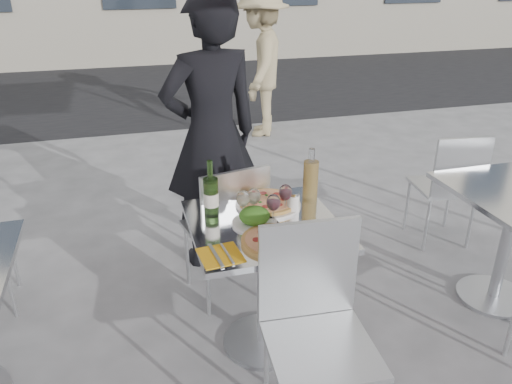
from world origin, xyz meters
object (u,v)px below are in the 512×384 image
object	(u,v)px
wine_bottle	(211,195)
main_table	(264,259)
salad_plate	(255,217)
carafe	(311,180)
side_chair_rfar	(450,181)
woman_diner	(212,136)
wineglass_red_b	(285,193)
napkin_left	(220,255)
pedestrian_b	(261,63)
sugar_shaker	(293,202)
pizza_far	(268,203)
pizza_near	(275,241)
wineglass_red_a	(273,204)
chair_far	(229,223)
wineglass_white_a	(243,199)
wineglass_white_b	(254,197)
napkin_right	(325,233)
side_table_right	(511,222)
chair_near	(315,316)

from	to	relation	value
wine_bottle	main_table	bearing A→B (deg)	-32.80
salad_plate	carafe	bearing A→B (deg)	26.92
side_chair_rfar	woman_diner	bearing A→B (deg)	-2.36
wineglass_red_b	salad_plate	bearing A→B (deg)	-158.59
napkin_left	main_table	bearing A→B (deg)	35.45
main_table	pedestrian_b	world-z (taller)	pedestrian_b
sugar_shaker	pizza_far	bearing A→B (deg)	136.31
pizza_near	wineglass_red_a	xyz separation A→B (m)	(0.05, 0.18, 0.10)
wineglass_red_b	sugar_shaker	bearing A→B (deg)	10.38
main_table	wineglass_red_a	xyz separation A→B (m)	(0.04, -0.02, 0.32)
chair_far	wine_bottle	size ratio (longest dim) A/B	3.06
wineglass_white_a	wineglass_white_b	xyz separation A→B (m)	(0.06, 0.01, 0.00)
main_table	woman_diner	world-z (taller)	woman_diner
main_table	wineglass_red_b	size ratio (longest dim) A/B	4.76
pizza_far	wineglass_red_b	bearing A→B (deg)	-61.38
main_table	carafe	bearing A→B (deg)	30.89
wineglass_white_b	napkin_right	bearing A→B (deg)	-41.83
side_table_right	salad_plate	size ratio (longest dim) A/B	3.41
side_chair_rfar	napkin_left	xyz separation A→B (m)	(-1.84, -0.90, 0.24)
pizza_near	sugar_shaker	distance (m)	0.34
side_chair_rfar	pizza_far	world-z (taller)	side_chair_rfar
side_chair_rfar	napkin_left	size ratio (longest dim) A/B	4.31
salad_plate	wineglass_white_a	size ratio (longest dim) A/B	1.40
pedestrian_b	wineglass_red_a	distance (m)	3.75
main_table	carafe	xyz separation A→B (m)	(0.31, 0.19, 0.33)
wineglass_white_a	wineglass_red_b	bearing A→B (deg)	2.53
salad_plate	wineglass_red_a	xyz separation A→B (m)	(0.09, -0.02, 0.07)
wine_bottle	wineglass_white_a	bearing A→B (deg)	-30.92
wineglass_white_b	carafe	bearing A→B (deg)	18.03
pizza_far	chair_far	bearing A→B (deg)	122.06
carafe	wineglass_white_a	xyz separation A→B (m)	(-0.40, -0.12, -0.01)
chair_near	woman_diner	xyz separation A→B (m)	(-0.14, 1.47, 0.34)
napkin_left	napkin_right	size ratio (longest dim) A/B	1.00
woman_diner	wineglass_red_b	bearing A→B (deg)	91.63
pizza_near	wineglass_white_a	xyz separation A→B (m)	(-0.08, 0.26, 0.10)
side_table_right	wine_bottle	world-z (taller)	wine_bottle
pedestrian_b	wineglass_red_a	bearing A→B (deg)	6.11
wineglass_white_a	carafe	bearing A→B (deg)	16.82
side_table_right	pedestrian_b	xyz separation A→B (m)	(-0.47, 3.60, 0.31)
sugar_shaker	napkin_left	xyz separation A→B (m)	(-0.45, -0.32, -0.05)
wine_bottle	napkin_right	bearing A→B (deg)	-34.20
chair_near	sugar_shaker	size ratio (longest dim) A/B	8.90
woman_diner	pizza_near	size ratio (longest dim) A/B	5.78
napkin_right	chair_far	bearing A→B (deg)	121.34
chair_near	side_chair_rfar	distance (m)	1.91
chair_near	wineglass_red_b	size ratio (longest dim) A/B	6.05
side_table_right	chair_near	distance (m)	1.52
chair_near	pizza_far	world-z (taller)	chair_near
pizza_far	napkin_left	world-z (taller)	pizza_far
wineglass_red_b	napkin_right	bearing A→B (deg)	-65.53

